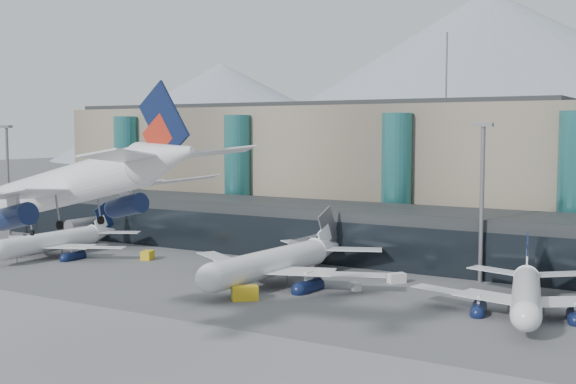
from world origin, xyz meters
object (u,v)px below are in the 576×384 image
Objects in this scene: lightmast_left at (8,173)px; lightmast_mid at (482,193)px; veh_b at (147,255)px; veh_g at (355,286)px; jet_parked_right at (527,283)px; jet_parked_mid at (284,252)px; hero_jet at (88,172)px; jet_parked_left at (63,234)px; veh_f at (18,239)px; veh_d at (397,278)px; veh_h at (245,293)px.

lightmast_left is 1.00× the size of lightmast_mid.
veh_b is 45.44m from veh_g.
jet_parked_right is at bearing -6.02° from lightmast_left.
jet_parked_mid is 13.41× the size of veh_b.
jet_parked_right reaches higher than veh_b.
hero_jet is 1.14× the size of jet_parked_right.
jet_parked_right is (35.15, 44.73, -16.18)m from hero_jet.
jet_parked_mid reaches higher than veh_g.
jet_parked_right is 11.18× the size of veh_b.
lightmast_left is 0.78× the size of jet_parked_left.
lightmast_left is 0.66× the size of jet_parked_mid.
jet_parked_right is at bearing 40.13° from veh_g.
jet_parked_left is at bearing -116.65° from veh_f.
veh_f reaches higher than veh_b.
lightmast_left is 99.66m from veh_d.
veh_h reaches higher than veh_b.
hero_jet reaches higher than lightmast_mid.
veh_h is (1.86, -14.02, -3.72)m from jet_parked_mid.
lightmast_left reaches higher than veh_d.
veh_d is at bearing -2.54° from lightmast_left.
jet_parked_right is 23.71m from veh_d.
lightmast_mid is 0.69× the size of hero_jet.
veh_g is (9.75, 44.86, -19.52)m from hero_jet.
veh_d is 1.36× the size of veh_g.
jet_parked_mid is at bearing 155.50° from veh_d.
veh_d is at bearing -147.05° from lightmast_mid.
lightmast_mid is 6.85× the size of veh_h.
veh_g is at bearing 77.68° from jet_parked_right.
lightmast_mid is at bearing 77.54° from hero_jet.
jet_parked_left is (-78.20, -15.67, -10.43)m from lightmast_mid.
veh_b is at bearing -169.12° from lightmast_mid.
lightmast_left is at bearing 60.50° from veh_b.
jet_parked_right is at bearing -113.16° from veh_b.
jet_parked_mid is at bearing -116.62° from veh_b.
lightmast_mid is at bearing 1.56° from lightmast_left.
veh_g is (-3.43, -8.21, -0.20)m from veh_d.
lightmast_left is 103.11m from hero_jet.
veh_b reaches higher than veh_d.
lightmast_mid is at bearing -98.90° from veh_b.
veh_b is 48.87m from veh_d.
veh_h reaches higher than veh_g.
lightmast_left reaches higher than jet_parked_mid.
veh_f is (-85.66, -3.88, 0.20)m from veh_d.
lightmast_mid is at bearing -17.79° from veh_d.
hero_jet is 10.36× the size of veh_f.
jet_parked_left is at bearing 94.99° from jet_parked_mid.
veh_b is (18.13, 4.13, -3.15)m from jet_parked_left.
veh_g is (82.23, -4.33, -0.40)m from veh_f.
veh_d is at bearing 107.73° from veh_g.
lightmast_left reaches higher than jet_parked_left.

